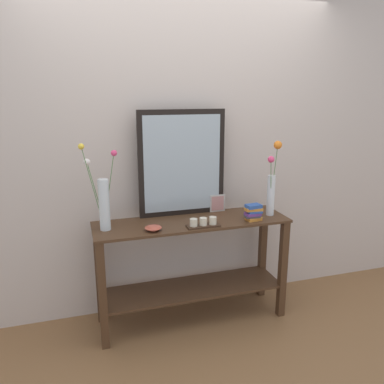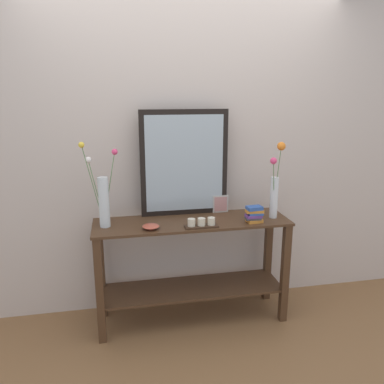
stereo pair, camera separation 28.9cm
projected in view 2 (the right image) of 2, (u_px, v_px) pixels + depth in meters
The scene contains 10 objects.
ground_plane at pixel (192, 318), 3.16m from camera, with size 7.00×6.00×0.02m, color brown.
wall_back at pixel (184, 147), 3.13m from camera, with size 6.40×0.08×2.70m, color beige.
console_table at pixel (192, 258), 3.02m from camera, with size 1.49×0.43×0.83m.
mirror_leaning at pixel (184, 163), 3.01m from camera, with size 0.69×0.03×0.83m.
tall_vase_left at pixel (103, 197), 2.78m from camera, with size 0.26×0.14×0.62m.
vase_right at pixel (275, 187), 2.96m from camera, with size 0.13×0.11×0.59m.
candle_tray at pixel (201, 223), 2.81m from camera, with size 0.24×0.09×0.07m.
picture_frame_small at pixel (221, 204), 3.14m from camera, with size 0.13×0.01×0.14m.
decorative_bowl at pixel (151, 226), 2.76m from camera, with size 0.12×0.12×0.04m.
book_stack at pixel (254, 214), 2.90m from camera, with size 0.14×0.10×0.13m.
Camera 2 is at (-0.55, -2.74, 1.79)m, focal length 36.14 mm.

